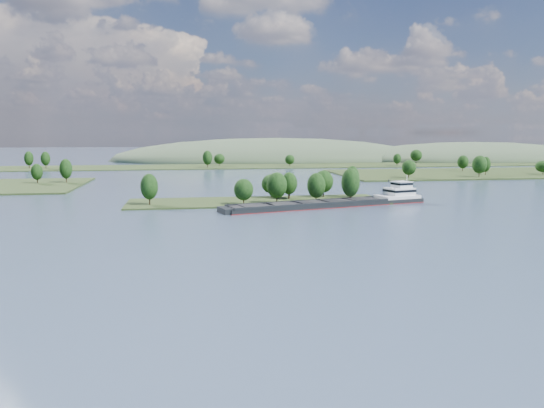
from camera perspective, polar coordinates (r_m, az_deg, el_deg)
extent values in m
plane|color=#34445A|center=(149.25, 1.50, -2.77)|extent=(1800.00, 1800.00, 0.00)
cube|color=#233316|center=(207.78, -1.61, 0.19)|extent=(100.00, 30.00, 1.20)
cylinder|color=black|center=(202.32, 4.77, 0.67)|extent=(0.50, 0.50, 3.73)
ellipsoid|color=black|center=(201.79, 4.78, 2.01)|extent=(7.14, 7.14, 9.59)
cylinder|color=black|center=(218.78, -0.02, 1.14)|extent=(0.50, 0.50, 3.14)
ellipsoid|color=black|center=(218.36, -0.02, 2.18)|extent=(8.62, 8.62, 8.07)
cylinder|color=black|center=(200.30, 0.52, 0.64)|extent=(0.50, 0.50, 3.85)
ellipsoid|color=black|center=(199.76, 0.52, 2.03)|extent=(7.88, 7.88, 9.89)
cylinder|color=black|center=(215.25, 1.87, 1.08)|extent=(0.50, 0.50, 3.46)
ellipsoid|color=black|center=(214.79, 1.88, 2.24)|extent=(6.60, 6.60, 8.89)
cylinder|color=black|center=(196.72, -3.07, 0.40)|extent=(0.50, 0.50, 3.15)
ellipsoid|color=black|center=(196.25, -3.08, 1.56)|extent=(7.32, 7.32, 8.11)
cylinder|color=black|center=(201.31, -13.03, 0.47)|extent=(0.50, 0.50, 3.79)
ellipsoid|color=black|center=(200.78, -13.07, 1.83)|extent=(6.52, 6.52, 9.74)
cylinder|color=black|center=(213.45, 1.80, 1.03)|extent=(0.50, 0.50, 3.55)
ellipsoid|color=black|center=(212.98, 1.81, 2.24)|extent=(5.82, 5.82, 9.12)
cylinder|color=black|center=(222.34, 8.57, 1.31)|extent=(0.50, 0.50, 4.24)
ellipsoid|color=black|center=(221.82, 8.60, 2.69)|extent=(6.18, 6.18, 10.91)
cylinder|color=black|center=(205.27, 8.41, 0.79)|extent=(0.50, 0.50, 4.29)
ellipsoid|color=black|center=(204.69, 8.44, 2.31)|extent=(7.14, 7.14, 11.03)
cylinder|color=black|center=(220.86, 5.54, 1.23)|extent=(0.50, 0.50, 3.61)
ellipsoid|color=black|center=(220.39, 5.56, 2.42)|extent=(8.27, 8.27, 9.29)
cylinder|color=black|center=(302.38, -21.25, 2.57)|extent=(0.50, 0.50, 4.13)
ellipsoid|color=black|center=(302.00, -21.30, 3.56)|extent=(6.62, 6.62, 10.61)
cylinder|color=black|center=(304.33, -23.92, 2.38)|extent=(0.50, 0.50, 3.35)
ellipsoid|color=black|center=(304.02, -23.96, 3.18)|extent=(5.98, 5.98, 8.61)
cylinder|color=black|center=(321.50, 14.49, 3.05)|extent=(0.50, 0.50, 3.42)
ellipsoid|color=black|center=(321.20, 14.51, 3.83)|extent=(8.32, 8.32, 8.80)
cylinder|color=black|center=(377.35, 27.12, 3.06)|extent=(0.50, 0.50, 2.88)
ellipsoid|color=black|center=(377.12, 27.16, 3.62)|extent=(9.66, 9.66, 7.40)
cylinder|color=black|center=(340.30, 21.39, 3.08)|extent=(0.50, 0.50, 4.21)
ellipsoid|color=black|center=(339.97, 21.43, 3.98)|extent=(8.70, 8.70, 10.83)
cylinder|color=black|center=(358.86, 21.98, 3.22)|extent=(0.50, 0.50, 3.75)
ellipsoid|color=black|center=(358.57, 22.02, 3.98)|extent=(5.74, 5.74, 9.66)
cylinder|color=black|center=(388.45, 19.83, 3.61)|extent=(0.50, 0.50, 3.58)
ellipsoid|color=black|center=(388.18, 19.86, 4.28)|extent=(7.54, 7.54, 9.21)
cube|color=#233316|center=(425.90, -5.62, 4.00)|extent=(900.00, 60.00, 1.20)
cylinder|color=black|center=(437.68, -24.65, 3.79)|extent=(0.50, 0.50, 4.18)
ellipsoid|color=black|center=(437.42, -24.69, 4.48)|extent=(6.66, 6.66, 10.74)
cylinder|color=black|center=(441.90, 13.29, 4.25)|extent=(0.50, 0.50, 3.19)
ellipsoid|color=black|center=(441.69, 13.31, 4.77)|extent=(6.33, 6.33, 8.21)
cylinder|color=black|center=(428.49, -5.68, 4.31)|extent=(0.50, 0.50, 3.21)
ellipsoid|color=black|center=(428.27, -5.69, 4.86)|extent=(8.65, 8.65, 8.26)
cylinder|color=black|center=(482.35, 15.23, 4.50)|extent=(0.50, 0.50, 3.90)
ellipsoid|color=black|center=(482.13, 15.25, 5.08)|extent=(10.20, 10.20, 10.02)
cylinder|color=black|center=(431.62, -23.15, 3.82)|extent=(0.50, 0.50, 4.11)
ellipsoid|color=black|center=(431.35, -23.19, 4.51)|extent=(6.92, 6.92, 10.56)
cylinder|color=black|center=(423.89, 1.92, 4.30)|extent=(0.50, 0.50, 2.99)
ellipsoid|color=black|center=(423.68, 1.92, 4.81)|extent=(7.73, 7.73, 7.70)
cylinder|color=black|center=(408.64, -6.95, 4.21)|extent=(0.50, 0.50, 4.27)
ellipsoid|color=black|center=(408.35, -6.96, 4.97)|extent=(7.34, 7.34, 10.99)
ellipsoid|color=#3C4F36|center=(572.43, 20.90, 4.47)|extent=(260.00, 140.00, 36.00)
ellipsoid|color=#3C4F36|center=(532.12, 0.15, 4.76)|extent=(320.00, 160.00, 44.00)
cube|color=black|center=(196.80, 6.13, -0.12)|extent=(79.76, 30.26, 2.20)
cube|color=maroon|center=(196.86, 6.13, -0.25)|extent=(80.01, 30.51, 0.25)
cube|color=black|center=(197.00, 3.41, 0.33)|extent=(59.92, 16.36, 0.80)
cube|color=black|center=(188.47, 4.79, -0.02)|extent=(59.92, 16.36, 0.80)
cube|color=black|center=(192.74, 4.08, 0.11)|extent=(60.21, 24.14, 0.30)
cube|color=black|center=(183.36, -1.97, -0.17)|extent=(10.80, 10.23, 0.35)
cube|color=black|center=(187.77, 1.13, 0.02)|extent=(10.80, 10.23, 0.35)
cube|color=black|center=(192.70, 4.08, 0.20)|extent=(10.80, 10.23, 0.35)
cube|color=black|center=(198.12, 6.88, 0.37)|extent=(10.80, 10.23, 0.35)
cube|color=black|center=(203.99, 9.52, 0.53)|extent=(10.80, 10.23, 0.35)
cube|color=black|center=(179.84, -5.06, -0.72)|extent=(5.21, 9.46, 2.00)
cylinder|color=black|center=(179.97, -4.76, -0.26)|extent=(0.29, 0.29, 2.20)
cube|color=white|center=(213.84, 13.31, 0.79)|extent=(17.91, 13.38, 1.20)
cube|color=white|center=(214.23, 13.54, 1.34)|extent=(11.71, 10.30, 3.00)
cube|color=black|center=(214.18, 13.54, 1.44)|extent=(11.95, 10.54, 0.90)
cube|color=white|center=(214.58, 13.77, 2.04)|extent=(7.33, 7.33, 2.20)
cube|color=black|center=(214.54, 13.77, 2.14)|extent=(7.58, 7.58, 0.80)
cube|color=white|center=(214.47, 13.78, 2.36)|extent=(7.82, 7.82, 0.20)
cylinder|color=white|center=(215.91, 14.31, 2.69)|extent=(0.24, 0.24, 2.60)
cylinder|color=black|center=(214.40, 12.45, 2.45)|extent=(0.61, 0.61, 1.20)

